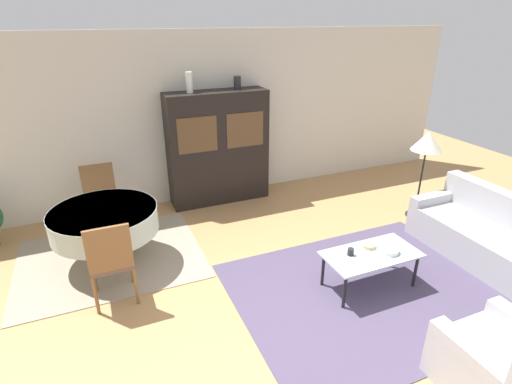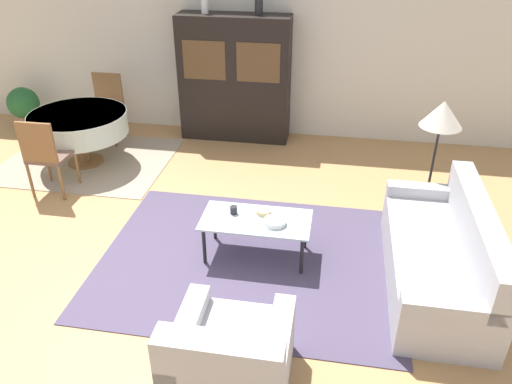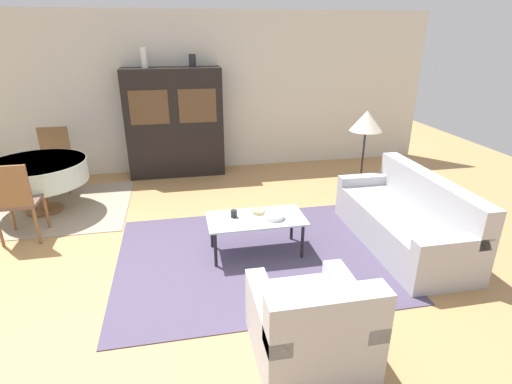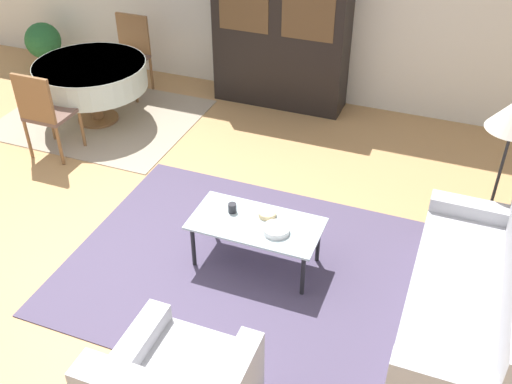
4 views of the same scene
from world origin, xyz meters
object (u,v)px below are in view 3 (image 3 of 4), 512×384
Objects in this scene: floor_lamp at (366,124)px; vase_short at (192,61)px; dining_table at (38,172)px; cup at (234,214)px; coffee_table at (256,221)px; bowl at (274,216)px; vase_tall at (144,58)px; display_cabinet at (175,123)px; dining_chair_near at (15,198)px; dining_chair_far at (55,156)px; couch at (406,221)px; armchair at (311,327)px; bowl_small at (259,211)px.

vase_short is at bearing 141.78° from floor_lamp.
cup is at bearing -33.51° from dining_table.
bowl is at bearing -15.74° from coffee_table.
floor_lamp is 4.46× the size of vase_tall.
bowl is (1.02, -3.01, -0.44)m from display_cabinet.
dining_chair_near is 2.95m from vase_tall.
dining_table is 0.95× the size of floor_lamp.
dining_chair_near and dining_chair_far have the same top height.
vase_short reaches higher than couch.
display_cabinet reaches higher than dining_chair_far.
armchair is 3.41m from floor_lamp.
display_cabinet is at bearing -168.01° from dining_chair_far.
cup is (2.46, -1.63, -0.10)m from dining_table.
vase_tall is at bearing 112.48° from coffee_table.
dining_table is at bearing 146.49° from cup.
dining_chair_near is 11.91× the size of cup.
dining_table is at bearing 67.57° from couch.
display_cabinet is 3.18m from floor_lamp.
bowl is at bearing -64.79° from vase_tall.
vase_tall reaches higher than dining_chair_near.
vase_tall reaches higher than dining_chair_far.
vase_short reaches higher than bowl.
display_cabinet is 1.42× the size of dining_table.
floor_lamp is at bearing -30.56° from vase_tall.
bowl is 1.05× the size of vase_short.
couch is 2.01m from cup.
bowl reaches higher than coffee_table.
couch is 1.45× the size of floor_lamp.
display_cabinet is at bearing 145.75° from floor_lamp.
display_cabinet is 1.35× the size of floor_lamp.
vase_tall is at bearing 149.44° from floor_lamp.
bowl is at bearing -142.54° from floor_lamp.
cup is at bearing 164.53° from coffee_table.
bowl is at bearing -77.61° from vase_short.
couch is 9.57× the size of vase_short.
display_cabinet is 1.86× the size of dining_chair_near.
coffee_table is at bearing 164.26° from bowl.
dining_chair_far is 2.64m from vase_short.
display_cabinet is at bearing 105.52° from coffee_table.
dining_table is 4.23× the size of vase_tall.
floor_lamp is at bearing 4.38° from dining_chair_near.
bowl is 0.22m from bowl_small.
cup reaches higher than bowl.
vase_short is (0.35, 0.00, 1.01)m from display_cabinet.
display_cabinet is at bearing 39.74° from couch.
armchair is at bearing -83.07° from vase_short.
armchair is 0.48× the size of display_cabinet.
dining_chair_near reaches higher than bowl.
dining_table is 2.38m from vase_tall.
dining_chair_near is 4.54m from floor_lamp.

